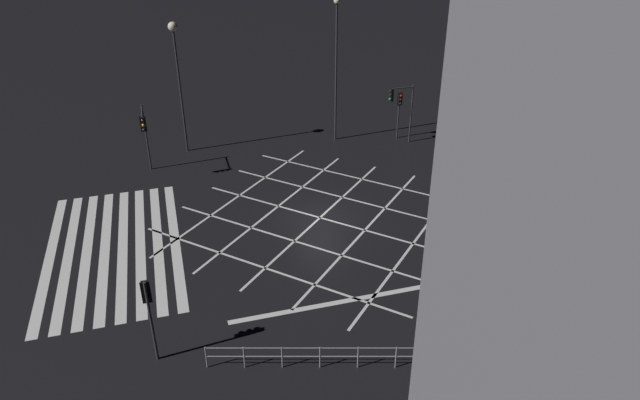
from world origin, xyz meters
TOP-DOWN VIEW (x-y plane):
  - ground_plane at (0.00, 0.00)m, footprint 200.00×200.00m
  - road_markings at (0.38, -7.56)m, footprint 19.21×24.37m
  - traffic_light_nw_cross at (-8.99, 8.66)m, footprint 0.36×1.90m
  - traffic_light_se_main at (8.90, -9.42)m, footprint 0.39×0.36m
  - traffic_light_nw_main at (-9.88, 8.99)m, footprint 0.39×0.36m
  - traffic_light_sw_main at (-8.34, -9.17)m, footprint 2.32×0.36m
  - traffic_light_median_north at (-0.54, 8.86)m, footprint 0.36×0.39m
  - street_lamp_east at (-11.94, -6.55)m, footprint 0.63×0.63m
  - street_lamp_west at (12.08, 8.87)m, footprint 0.59×0.59m
  - street_lamp_far at (-11.03, 4.39)m, footprint 0.45×0.45m
  - pedestrian_railing at (11.26, -3.26)m, footprint 2.54×8.63m

SIDE VIEW (x-z plane):
  - ground_plane at x=0.00m, z-range 0.00..0.00m
  - road_markings at x=0.38m, z-range 0.00..0.01m
  - pedestrian_railing at x=11.26m, z-range 0.15..1.20m
  - traffic_light_nw_main at x=-9.88m, z-range 0.78..4.37m
  - traffic_light_median_north at x=-0.54m, z-range 0.81..4.56m
  - traffic_light_se_main at x=8.90m, z-range 0.82..4.63m
  - traffic_light_nw_cross at x=-8.99m, z-range 0.99..5.38m
  - traffic_light_sw_main at x=-8.34m, z-range 1.05..5.62m
  - street_lamp_west at x=12.08m, z-range 2.00..9.55m
  - street_lamp_far at x=-11.03m, z-range 1.44..11.71m
  - street_lamp_east at x=-11.94m, z-range 2.44..11.55m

